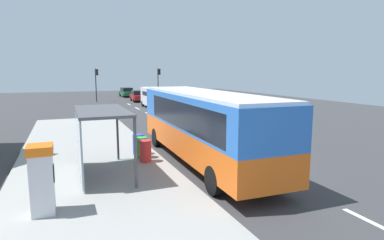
{
  "coord_description": "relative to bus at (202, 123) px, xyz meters",
  "views": [
    {
      "loc": [
        -7.38,
        -11.64,
        4.08
      ],
      "look_at": [
        -1.0,
        4.27,
        1.5
      ],
      "focal_mm": 29.99,
      "sensor_mm": 36.0,
      "label": 1
    }
  ],
  "objects": [
    {
      "name": "lane_stripe_seg_2",
      "position": [
        1.96,
        2.71,
        -1.84
      ],
      "size": [
        0.16,
        2.2,
        0.01
      ],
      "primitive_type": "cube",
      "color": "silver",
      "rests_on": "ground"
    },
    {
      "name": "lane_stripe_seg_4",
      "position": [
        1.96,
        12.71,
        -1.84
      ],
      "size": [
        0.16,
        2.2,
        0.01
      ],
      "primitive_type": "cube",
      "color": "silver",
      "rests_on": "ground"
    },
    {
      "name": "lane_stripe_seg_6",
      "position": [
        1.96,
        22.71,
        -1.84
      ],
      "size": [
        0.16,
        2.2,
        0.01
      ],
      "primitive_type": "cube",
      "color": "silver",
      "rests_on": "ground"
    },
    {
      "name": "recycling_bin_red",
      "position": [
        -2.49,
        0.49,
        -1.19
      ],
      "size": [
        0.52,
        0.52,
        0.95
      ],
      "primitive_type": "cylinder",
      "color": "red",
      "rests_on": "sidewalk_platform"
    },
    {
      "name": "lane_stripe_seg_5",
      "position": [
        1.96,
        17.71,
        -1.84
      ],
      "size": [
        0.16,
        2.2,
        0.01
      ],
      "primitive_type": "cube",
      "color": "silver",
      "rests_on": "ground"
    },
    {
      "name": "lane_stripe_seg_7",
      "position": [
        1.96,
        27.71,
        -1.84
      ],
      "size": [
        0.16,
        2.2,
        0.01
      ],
      "primitive_type": "cube",
      "color": "silver",
      "rests_on": "ground"
    },
    {
      "name": "ground_plane",
      "position": [
        1.71,
        12.71,
        -1.86
      ],
      "size": [
        56.0,
        92.0,
        0.04
      ],
      "primitive_type": "cube",
      "color": "#38383A"
    },
    {
      "name": "ticket_machine",
      "position": [
        -6.35,
        -3.56,
        -0.67
      ],
      "size": [
        0.66,
        0.76,
        1.94
      ],
      "color": "silver",
      "rests_on": "sidewalk_platform"
    },
    {
      "name": "traffic_light_far_side",
      "position": [
        -1.38,
        32.98,
        1.2
      ],
      "size": [
        0.49,
        0.28,
        4.54
      ],
      "color": "#2D2D2D",
      "rests_on": "ground"
    },
    {
      "name": "sedan_far",
      "position": [
        4.01,
        40.16,
        -1.05
      ],
      "size": [
        1.98,
        4.47,
        1.52
      ],
      "color": "#195933",
      "rests_on": "ground"
    },
    {
      "name": "bus_shelter",
      "position": [
        -4.7,
        -0.62,
        0.25
      ],
      "size": [
        1.8,
        4.0,
        2.5
      ],
      "color": "#4C4C51",
      "rests_on": "sidewalk_platform"
    },
    {
      "name": "sedan_near",
      "position": [
        4.01,
        31.35,
        -1.05
      ],
      "size": [
        2.03,
        4.49,
        1.52
      ],
      "color": "#A51919",
      "rests_on": "ground"
    },
    {
      "name": "white_van",
      "position": [
        3.91,
        22.54,
        -0.5
      ],
      "size": [
        2.06,
        5.21,
        2.3
      ],
      "color": "white",
      "rests_on": "ground"
    },
    {
      "name": "recycling_bin_blue",
      "position": [
        -2.49,
        1.89,
        -1.19
      ],
      "size": [
        0.52,
        0.52,
        0.95
      ],
      "primitive_type": "cylinder",
      "color": "blue",
      "rests_on": "sidewalk_platform"
    },
    {
      "name": "bus",
      "position": [
        0.0,
        0.0,
        0.0
      ],
      "size": [
        2.69,
        11.05,
        3.21
      ],
      "color": "orange",
      "rests_on": "ground"
    },
    {
      "name": "recycling_bin_green",
      "position": [
        -2.49,
        1.19,
        -1.19
      ],
      "size": [
        0.52,
        0.52,
        0.95
      ],
      "primitive_type": "cylinder",
      "color": "green",
      "rests_on": "sidewalk_platform"
    },
    {
      "name": "traffic_light_near_side",
      "position": [
        7.22,
        32.18,
        1.23
      ],
      "size": [
        0.49,
        0.28,
        4.59
      ],
      "color": "#2D2D2D",
      "rests_on": "ground"
    },
    {
      "name": "lane_stripe_seg_0",
      "position": [
        1.96,
        -7.29,
        -1.84
      ],
      "size": [
        0.16,
        2.2,
        0.01
      ],
      "primitive_type": "cube",
      "color": "silver",
      "rests_on": "ground"
    },
    {
      "name": "sidewalk_platform",
      "position": [
        -4.69,
        0.71,
        -1.75
      ],
      "size": [
        6.2,
        30.0,
        0.18
      ],
      "primitive_type": "cube",
      "color": "#999993",
      "rests_on": "ground"
    },
    {
      "name": "lane_stripe_seg_3",
      "position": [
        1.96,
        7.71,
        -1.84
      ],
      "size": [
        0.16,
        2.2,
        0.01
      ],
      "primitive_type": "cube",
      "color": "silver",
      "rests_on": "ground"
    },
    {
      "name": "lane_stripe_seg_1",
      "position": [
        1.96,
        -2.29,
        -1.84
      ],
      "size": [
        0.16,
        2.2,
        0.01
      ],
      "primitive_type": "cube",
      "color": "silver",
      "rests_on": "ground"
    }
  ]
}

